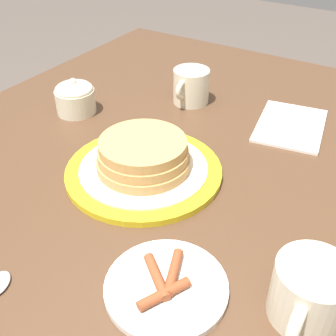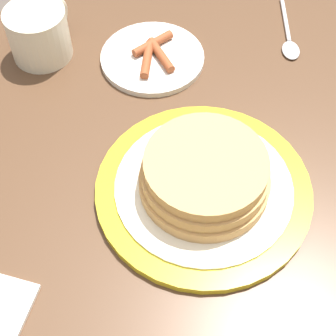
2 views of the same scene
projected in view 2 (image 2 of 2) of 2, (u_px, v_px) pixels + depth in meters
The scene contains 5 objects.
dining_table at pixel (210, 229), 0.77m from camera, with size 1.39×0.97×0.72m.
pancake_plate at pixel (204, 181), 0.66m from camera, with size 0.28×0.28×0.07m.
side_plate_bacon at pixel (153, 57), 0.82m from camera, with size 0.17×0.17×0.02m.
coffee_mug at pixel (40, 32), 0.81m from camera, with size 0.13×0.10×0.08m.
spoon at pixel (289, 39), 0.85m from camera, with size 0.15×0.08×0.01m.
Camera 2 is at (-0.36, -0.10, 1.30)m, focal length 55.00 mm.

